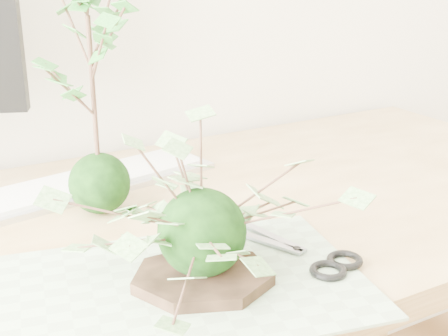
{
  "coord_description": "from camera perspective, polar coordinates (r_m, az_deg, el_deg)",
  "views": [
    {
      "loc": [
        -0.41,
        0.43,
        1.13
      ],
      "look_at": [
        0.0,
        1.14,
        0.84
      ],
      "focal_mm": 50.0,
      "sensor_mm": 36.0,
      "label": 1
    }
  ],
  "objects": [
    {
      "name": "desk",
      "position": [
        1.0,
        -4.76,
        -9.05
      ],
      "size": [
        1.6,
        0.7,
        0.74
      ],
      "color": "tan",
      "rests_on": "ground_plane"
    },
    {
      "name": "cutting_mat",
      "position": [
        0.78,
        -3.58,
        -10.68
      ],
      "size": [
        0.49,
        0.38,
        0.0
      ],
      "primitive_type": "cube",
      "rotation": [
        0.0,
        0.0,
        -0.21
      ],
      "color": "gray",
      "rests_on": "desk"
    },
    {
      "name": "stone_dish",
      "position": [
        0.77,
        -1.97,
        -9.99
      ],
      "size": [
        0.23,
        0.23,
        0.01
      ],
      "primitive_type": "cylinder",
      "rotation": [
        0.0,
        0.0,
        -0.39
      ],
      "color": "black",
      "rests_on": "cutting_mat"
    },
    {
      "name": "ivy_kokedama",
      "position": [
        0.72,
        -2.07,
        -2.31
      ],
      "size": [
        0.32,
        0.32,
        0.21
      ],
      "rotation": [
        0.0,
        0.0,
        -0.08
      ],
      "color": "black",
      "rests_on": "stone_dish"
    },
    {
      "name": "maple_kokedama",
      "position": [
        0.93,
        -12.26,
        12.04
      ],
      "size": [
        0.27,
        0.27,
        0.4
      ],
      "rotation": [
        0.0,
        0.0,
        0.36
      ],
      "color": "black",
      "rests_on": "desk"
    },
    {
      "name": "keyboard",
      "position": [
        1.11,
        -11.79,
        -1.18
      ],
      "size": [
        0.45,
        0.2,
        0.02
      ],
      "rotation": [
        0.0,
        0.0,
        0.18
      ],
      "color": "silver",
      "rests_on": "desk"
    },
    {
      "name": "scissors",
      "position": [
        0.82,
        8.41,
        -8.41
      ],
      "size": [
        0.1,
        0.2,
        0.01
      ],
      "rotation": [
        0.0,
        0.0,
        0.3
      ],
      "color": "gray",
      "rests_on": "cutting_mat"
    }
  ]
}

